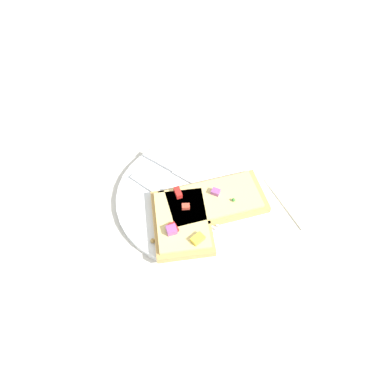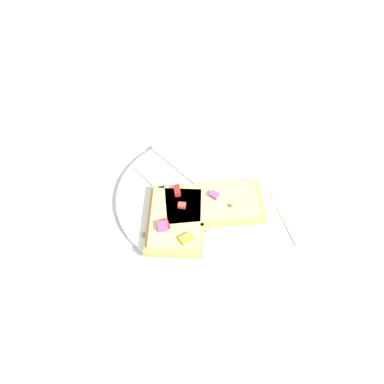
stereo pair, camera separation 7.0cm
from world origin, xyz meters
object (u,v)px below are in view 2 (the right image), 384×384
at_px(plate, 192,197).
at_px(pizza_slice_main, 211,204).
at_px(knife, 183,170).
at_px(fork, 175,203).
at_px(napkin, 302,204).
at_px(pizza_slice_corner, 176,220).

distance_m(plate, pizza_slice_main, 0.05).
bearing_deg(knife, plate, -28.96).
distance_m(fork, pizza_slice_main, 0.07).
bearing_deg(pizza_slice_main, plate, -42.94).
height_order(plate, fork, fork).
height_order(fork, napkin, fork).
xyz_separation_m(fork, knife, (-0.07, 0.04, 0.00)).
relative_size(pizza_slice_corner, napkin, 1.03).
relative_size(fork, knife, 1.04).
bearing_deg(pizza_slice_main, knife, -64.53).
bearing_deg(napkin, fork, -104.53).
height_order(pizza_slice_main, pizza_slice_corner, same).
distance_m(knife, napkin, 0.24).
relative_size(fork, napkin, 1.19).
xyz_separation_m(knife, pizza_slice_main, (0.10, 0.03, 0.01)).
bearing_deg(fork, pizza_slice_main, 41.25).
xyz_separation_m(plate, napkin, (0.07, 0.20, -0.00)).
bearing_deg(fork, napkin, 48.98).
distance_m(fork, knife, 0.08).
height_order(plate, pizza_slice_main, pizza_slice_main).
height_order(fork, knife, knife).
bearing_deg(napkin, pizza_slice_main, -101.51).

